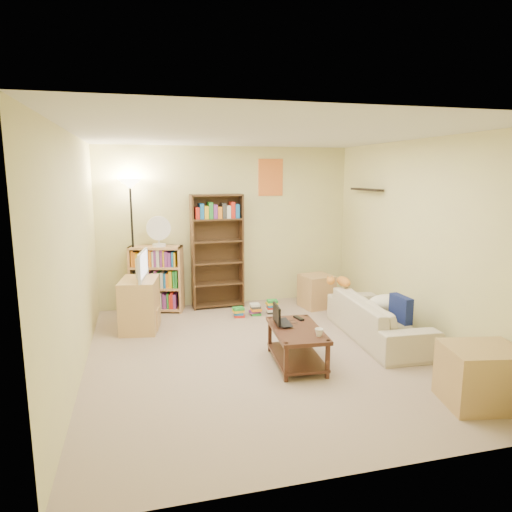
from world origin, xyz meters
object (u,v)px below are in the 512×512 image
at_px(sofa, 378,318).
at_px(side_table, 316,291).
at_px(tabby_cat, 341,281).
at_px(mug, 319,332).
at_px(television, 138,265).
at_px(coffee_table, 297,341).
at_px(floor_lamp, 131,207).
at_px(tall_bookshelf, 217,248).
at_px(desk_fan, 159,231).
at_px(laptop, 288,323).
at_px(end_cabinet, 481,376).
at_px(short_bookshelf, 157,279).
at_px(tv_stand, 140,305).

relative_size(sofa, side_table, 3.56).
xyz_separation_m(sofa, side_table, (-0.24, 1.49, -0.00)).
relative_size(tabby_cat, mug, 4.10).
relative_size(mug, television, 0.15).
bearing_deg(tabby_cat, coffee_table, -131.87).
height_order(sofa, floor_lamp, floor_lamp).
bearing_deg(side_table, tall_bookshelf, 164.55).
relative_size(television, floor_lamp, 0.33).
height_order(coffee_table, desk_fan, desk_fan).
bearing_deg(tall_bookshelf, sofa, -49.23).
height_order(coffee_table, laptop, laptop).
bearing_deg(floor_lamp, end_cabinet, -50.18).
xyz_separation_m(laptop, short_bookshelf, (-1.36, 2.25, 0.08)).
xyz_separation_m(laptop, television, (-1.62, 1.44, 0.46)).
bearing_deg(short_bookshelf, tv_stand, -93.18).
bearing_deg(desk_fan, side_table, -8.77).
bearing_deg(sofa, side_table, 12.27).
bearing_deg(mug, television, 133.82).
height_order(television, desk_fan, desk_fan).
height_order(tabby_cat, desk_fan, desk_fan).
distance_m(television, floor_lamp, 1.08).
xyz_separation_m(tabby_cat, laptop, (-1.13, -1.04, -0.17)).
xyz_separation_m(sofa, tabby_cat, (-0.20, 0.70, 0.33)).
relative_size(tall_bookshelf, short_bookshelf, 1.76).
distance_m(tabby_cat, side_table, 0.86).
bearing_deg(television, side_table, -72.29).
bearing_deg(mug, coffee_table, 116.10).
height_order(mug, television, television).
height_order(mug, end_cabinet, end_cabinet).
xyz_separation_m(television, tall_bookshelf, (1.20, 0.81, 0.05)).
height_order(tall_bookshelf, side_table, tall_bookshelf).
xyz_separation_m(television, floor_lamp, (-0.06, 0.81, 0.72)).
height_order(tabby_cat, tv_stand, tv_stand).
height_order(short_bookshelf, side_table, short_bookshelf).
relative_size(television, end_cabinet, 1.01).
relative_size(floor_lamp, end_cabinet, 3.08).
xyz_separation_m(floor_lamp, end_cabinet, (3.06, -3.67, -1.33)).
relative_size(sofa, floor_lamp, 0.91).
xyz_separation_m(mug, tall_bookshelf, (-0.61, 2.69, 0.48)).
bearing_deg(floor_lamp, sofa, -32.36).
height_order(mug, tall_bookshelf, tall_bookshelf).
distance_m(tall_bookshelf, desk_fan, 0.94).
xyz_separation_m(coffee_table, television, (-1.67, 1.60, 0.62)).
relative_size(mug, tv_stand, 0.14).
bearing_deg(mug, tabby_cat, 57.84).
bearing_deg(desk_fan, television, -112.56).
bearing_deg(floor_lamp, mug, -55.19).
relative_size(tall_bookshelf, side_table, 3.44).
height_order(sofa, tabby_cat, tabby_cat).
xyz_separation_m(coffee_table, end_cabinet, (1.33, -1.26, 0.01)).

